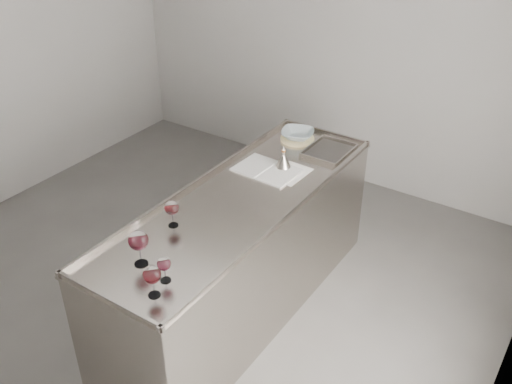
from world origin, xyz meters
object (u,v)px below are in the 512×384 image
Objects in this scene: ceramic_bowl at (298,134)px; notebook at (267,170)px; counter at (242,255)px; wine_glass_right at (152,275)px; wine_glass_small at (164,265)px; wine_funnel at (283,161)px; wine_glass_left at (172,208)px; wine_glass_middle at (138,241)px.

notebook is at bearing -82.91° from ceramic_bowl.
counter is 1.20m from wine_glass_right.
wine_glass_right is at bearing -76.28° from wine_glass_small.
counter is at bearing -91.72° from wine_funnel.
counter is 1.08m from wine_glass_small.
wine_glass_right reaches higher than ceramic_bowl.
wine_glass_left reaches higher than counter.
wine_funnel is at bearing 95.05° from wine_glass_small.
wine_funnel is (-0.12, 1.41, -0.05)m from wine_glass_small.
wine_glass_middle reaches higher than wine_glass_small.
wine_glass_left is at bearing 104.45° from wine_glass_middle.
notebook is at bearing -127.18° from wine_funnel.
wine_glass_middle reaches higher than counter.
ceramic_bowl is at bearing 99.50° from notebook.
ceramic_bowl is (-0.30, 1.99, -0.08)m from wine_glass_right.
counter is 0.73m from wine_funnel.
counter is 9.52× the size of ceramic_bowl.
notebook is at bearing 98.69° from wine_glass_small.
wine_glass_right reaches higher than wine_glass_left.
counter is 0.63m from notebook.
wine_funnel is at bearing -72.28° from ceramic_bowl.
wine_funnel is at bearing 79.64° from wine_glass_left.
wine_glass_left is 0.99× the size of wine_funnel.
wine_funnel reaches higher than wine_glass_small.
wine_glass_middle is at bearing -88.06° from ceramic_bowl.
ceramic_bowl is (-0.07, 0.55, 0.04)m from notebook.
wine_glass_left reaches higher than ceramic_bowl.
wine_glass_left is 0.52m from wine_glass_small.
counter is at bearing 99.42° from wine_glass_right.
counter is at bearing -79.24° from notebook.
wine_glass_left is (-0.17, -0.48, 0.59)m from counter.
ceramic_bowl is 0.47m from wine_funnel.
counter is at bearing -82.37° from ceramic_bowl.
wine_glass_right is at bearing -32.76° from wine_glass_middle.
ceramic_bowl is at bearing 88.52° from wine_glass_left.
ceramic_bowl reaches higher than counter.
wine_glass_left is 1.01m from wine_funnel.
wine_glass_middle is at bearing -75.55° from wine_glass_left.
wine_glass_right reaches higher than counter.
wine_funnel is (-0.15, 1.53, -0.08)m from wine_glass_right.
wine_funnel is (0.14, -0.45, 0.00)m from ceramic_bowl.
counter reaches higher than notebook.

